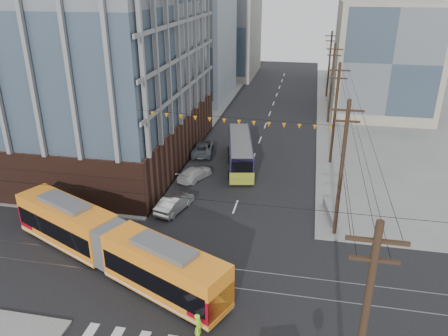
{
  "coord_description": "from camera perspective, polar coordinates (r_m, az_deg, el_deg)",
  "views": [
    {
      "loc": [
        5.77,
        -19.89,
        18.66
      ],
      "look_at": [
        -0.36,
        10.63,
        5.18
      ],
      "focal_mm": 35.0,
      "sensor_mm": 36.0,
      "label": 1
    }
  ],
  "objects": [
    {
      "name": "parked_car_silver",
      "position": [
        38.42,
        -6.5,
        -4.59
      ],
      "size": [
        2.61,
        4.64,
        1.45
      ],
      "primitive_type": "imported",
      "rotation": [
        0.0,
        0.0,
        2.88
      ],
      "color": "#B6B6B6",
      "rests_on": "ground"
    },
    {
      "name": "jersey_barrier",
      "position": [
        38.39,
        13.8,
        -5.72
      ],
      "size": [
        1.61,
        4.24,
        0.83
      ],
      "primitive_type": "cube",
      "rotation": [
        0.0,
        0.0,
        0.17
      ],
      "color": "slate",
      "rests_on": "ground"
    },
    {
      "name": "bg_bldg_nw_far",
      "position": [
        94.39,
        -0.82,
        18.14
      ],
      "size": [
        16.0,
        18.0,
        20.0
      ],
      "primitive_type": "cube",
      "color": "gray",
      "rests_on": "ground"
    },
    {
      "name": "bg_bldg_nw_near",
      "position": [
        76.03,
        -6.41,
        15.97
      ],
      "size": [
        18.0,
        16.0,
        18.0
      ],
      "primitive_type": "cube",
      "color": "#8C99A5",
      "rests_on": "ground"
    },
    {
      "name": "bg_bldg_ne_near",
      "position": [
        69.48,
        20.24,
        13.2
      ],
      "size": [
        14.0,
        14.0,
        16.0
      ],
      "primitive_type": "cube",
      "color": "gray",
      "rests_on": "ground"
    },
    {
      "name": "streetcar",
      "position": [
        31.52,
        -14.45,
        -9.74
      ],
      "size": [
        18.24,
        10.29,
        3.63
      ],
      "primitive_type": null,
      "rotation": [
        0.0,
        0.0,
        -0.43
      ],
      "color": "orange",
      "rests_on": "ground"
    },
    {
      "name": "pedestrian",
      "position": [
        25.84,
        -3.35,
        -20.06
      ],
      "size": [
        0.44,
        0.67,
        1.8
      ],
      "primitive_type": "imported",
      "rotation": [
        0.0,
        0.0,
        1.55
      ],
      "color": "#AEFF2C",
      "rests_on": "ground"
    },
    {
      "name": "parked_car_white",
      "position": [
        44.25,
        -3.83,
        -0.69
      ],
      "size": [
        3.3,
        4.71,
        1.27
      ],
      "primitive_type": "imported",
      "rotation": [
        0.0,
        0.0,
        2.75
      ],
      "color": "#B7B7B7",
      "rests_on": "ground"
    },
    {
      "name": "bg_bldg_ne_far",
      "position": [
        89.5,
        19.77,
        14.61
      ],
      "size": [
        16.0,
        16.0,
        14.0
      ],
      "primitive_type": "cube",
      "color": "#8C99A5",
      "rests_on": "ground"
    },
    {
      "name": "office_building",
      "position": [
        51.28,
        -22.5,
        16.86
      ],
      "size": [
        30.0,
        25.0,
        28.6
      ],
      "primitive_type": "cube",
      "color": "#381E16",
      "rests_on": "ground"
    },
    {
      "name": "ground",
      "position": [
        27.88,
        -3.78,
        -18.67
      ],
      "size": [
        160.0,
        160.0,
        0.0
      ],
      "primitive_type": "plane",
      "color": "slate"
    },
    {
      "name": "city_bus",
      "position": [
        47.12,
        2.12,
        2.13
      ],
      "size": [
        4.53,
        11.36,
        3.15
      ],
      "primitive_type": null,
      "rotation": [
        0.0,
        0.0,
        0.2
      ],
      "color": "#1B1433",
      "rests_on": "ground"
    },
    {
      "name": "parked_car_grey",
      "position": [
        50.62,
        -2.82,
        2.62
      ],
      "size": [
        3.23,
        5.52,
        1.44
      ],
      "primitive_type": "imported",
      "rotation": [
        0.0,
        0.0,
        3.31
      ],
      "color": "#41474D",
      "rests_on": "ground"
    },
    {
      "name": "utility_pole_far",
      "position": [
        77.07,
        13.57,
        12.95
      ],
      "size": [
        0.3,
        0.3,
        11.0
      ],
      "primitive_type": "cylinder",
      "color": "black",
      "rests_on": "ground"
    }
  ]
}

